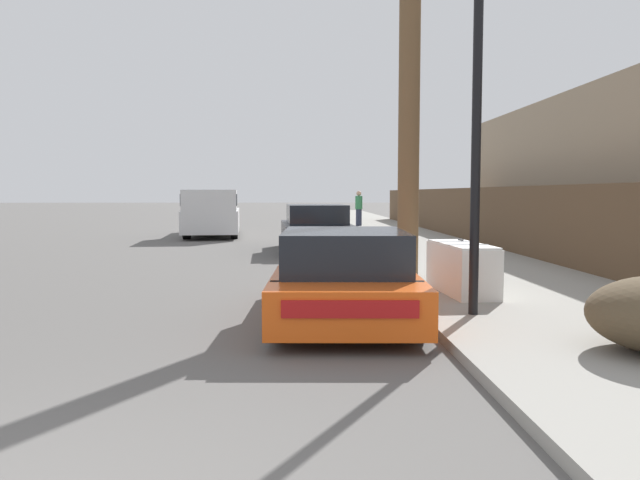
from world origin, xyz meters
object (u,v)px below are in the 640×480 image
(parked_sports_car_red, at_px, (343,278))
(car_parked_mid, at_px, (316,230))
(street_lamp, at_px, (477,94))
(utility_pole, at_px, (410,14))
(discarded_fridge, at_px, (462,268))
(pickup_truck, at_px, (212,213))
(pedestrian, at_px, (359,208))

(parked_sports_car_red, bearing_deg, car_parked_mid, 92.82)
(car_parked_mid, bearing_deg, street_lamp, -83.21)
(utility_pole, bearing_deg, street_lamp, -87.06)
(discarded_fridge, distance_m, pickup_truck, 15.58)
(parked_sports_car_red, bearing_deg, pedestrian, 86.13)
(car_parked_mid, bearing_deg, pedestrian, 75.52)
(car_parked_mid, relative_size, pedestrian, 2.72)
(pickup_truck, bearing_deg, street_lamp, 103.91)
(parked_sports_car_red, xyz_separation_m, pedestrian, (2.32, 21.34, 0.42))
(street_lamp, xyz_separation_m, pedestrian, (0.69, 21.72, -1.92))
(discarded_fridge, relative_size, pickup_truck, 0.31)
(car_parked_mid, distance_m, street_lamp, 10.30)
(pickup_truck, relative_size, utility_pole, 0.64)
(car_parked_mid, height_order, utility_pole, utility_pole)
(utility_pole, bearing_deg, pedestrian, 87.20)
(parked_sports_car_red, relative_size, street_lamp, 0.90)
(discarded_fridge, bearing_deg, car_parked_mid, 100.33)
(street_lamp, distance_m, pedestrian, 21.82)
(utility_pole, relative_size, street_lamp, 1.97)
(discarded_fridge, height_order, pickup_truck, pickup_truck)
(pickup_truck, bearing_deg, discarded_fridge, 107.05)
(discarded_fridge, bearing_deg, parked_sports_car_red, -148.47)
(parked_sports_car_red, bearing_deg, street_lamp, -10.75)
(pickup_truck, bearing_deg, pedestrian, -143.06)
(utility_pole, bearing_deg, discarded_fridge, -75.53)
(utility_pole, xyz_separation_m, street_lamp, (0.19, -3.67, -2.00))
(pickup_truck, bearing_deg, utility_pole, 108.13)
(utility_pole, xyz_separation_m, pedestrian, (0.88, 18.05, -3.92))
(discarded_fridge, distance_m, utility_pole, 4.81)
(pedestrian, bearing_deg, pickup_truck, -138.25)
(parked_sports_car_red, distance_m, street_lamp, 2.87)
(car_parked_mid, bearing_deg, pickup_truck, 117.98)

